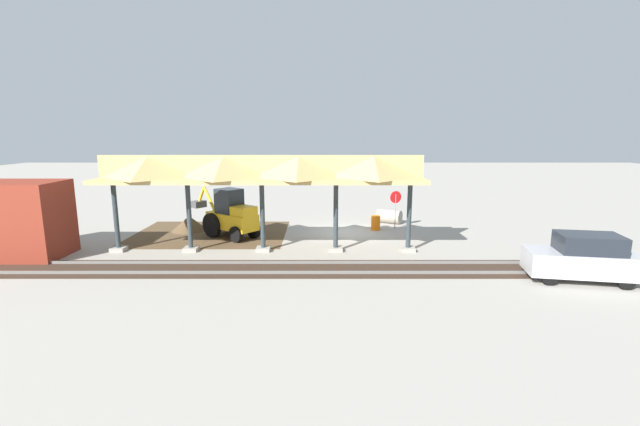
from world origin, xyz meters
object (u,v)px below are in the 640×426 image
at_px(backhoe, 230,215).
at_px(distant_parked_car, 583,258).
at_px(traffic_barrel, 376,223).
at_px(brick_utility_building, 17,220).
at_px(stop_sign, 396,202).
at_px(concrete_pipe, 389,216).

bearing_deg(backhoe, distant_parked_car, 154.63).
relative_size(distant_parked_car, traffic_barrel, 4.94).
xyz_separation_m(brick_utility_building, traffic_barrel, (-18.10, -5.85, -1.40)).
xyz_separation_m(backhoe, traffic_barrel, (-8.67, -1.76, -0.82)).
relative_size(stop_sign, concrete_pipe, 1.32).
xyz_separation_m(distant_parked_car, traffic_barrel, (7.25, -9.31, -0.53)).
bearing_deg(stop_sign, traffic_barrel, 12.06).
bearing_deg(concrete_pipe, backhoe, 21.16).
height_order(stop_sign, traffic_barrel, stop_sign).
distance_m(stop_sign, brick_utility_building, 20.29).
distance_m(stop_sign, concrete_pipe, 2.19).
bearing_deg(traffic_barrel, concrete_pipe, -119.62).
bearing_deg(brick_utility_building, traffic_barrel, -162.08).
bearing_deg(traffic_barrel, stop_sign, -167.94).
bearing_deg(distant_parked_car, brick_utility_building, -7.78).
distance_m(concrete_pipe, brick_utility_building, 20.86).
distance_m(brick_utility_building, distant_parked_car, 25.60).
height_order(stop_sign, concrete_pipe, stop_sign).
height_order(concrete_pipe, brick_utility_building, brick_utility_building).
distance_m(backhoe, traffic_barrel, 8.88).
height_order(stop_sign, brick_utility_building, brick_utility_building).
bearing_deg(concrete_pipe, distant_parked_car, 118.22).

